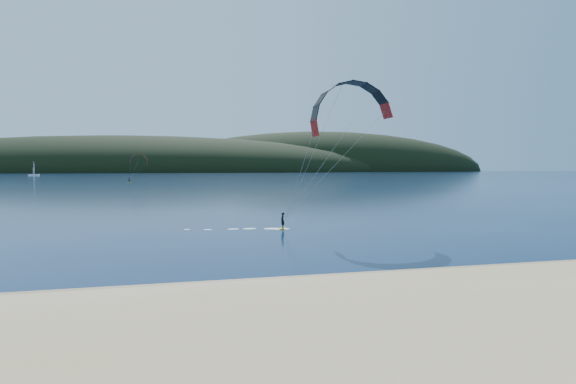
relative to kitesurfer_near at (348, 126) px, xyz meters
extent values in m
plane|color=#071B39|center=(-11.73, -23.18, -10.95)|extent=(1800.00, 1800.00, 0.00)
cube|color=olive|center=(-11.73, -18.68, -10.90)|extent=(220.00, 2.50, 0.10)
ellipsoid|color=black|center=(-61.73, 696.82, -10.95)|extent=(840.00, 280.00, 110.00)
ellipsoid|color=black|center=(248.27, 736.82, -10.95)|extent=(600.00, 240.00, 140.00)
cube|color=gold|center=(-5.81, 4.57, -10.90)|extent=(0.96, 1.49, 0.08)
imported|color=black|center=(-5.81, 4.57, -10.00)|extent=(0.63, 0.75, 1.75)
cylinder|color=gray|center=(-2.60, 2.05, -4.68)|extent=(0.02, 0.02, 12.40)
cube|color=gold|center=(-36.88, 177.72, -10.90)|extent=(1.36, 1.61, 0.09)
imported|color=black|center=(-36.88, 177.72, -9.87)|extent=(1.17, 1.22, 1.98)
cylinder|color=gray|center=(-34.47, 175.37, -5.60)|extent=(0.02, 0.02, 9.72)
cube|color=white|center=(-130.45, 381.45, -10.43)|extent=(8.70, 4.27, 1.46)
cylinder|color=white|center=(-130.45, 381.45, -4.71)|extent=(0.21, 0.21, 11.45)
cube|color=white|center=(-130.40, 382.91, -4.71)|extent=(0.59, 2.67, 8.33)
cube|color=white|center=(-130.40, 379.79, -6.79)|extent=(0.47, 2.05, 5.21)
camera|label=1|loc=(-17.33, -44.51, -4.26)|focal=28.92mm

